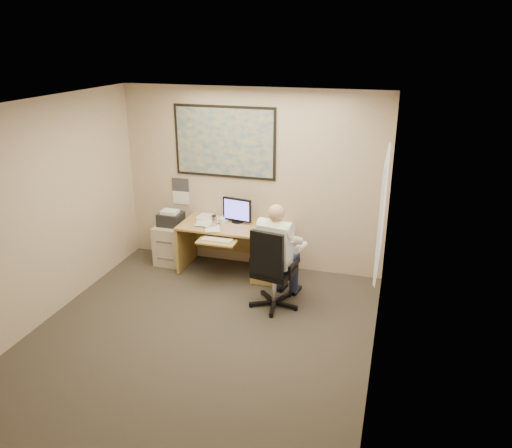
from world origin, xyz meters
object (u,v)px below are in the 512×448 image
(filing_cabinet, at_px, (172,240))
(person, at_px, (275,256))
(desk, at_px, (256,246))
(office_chair, at_px, (274,285))

(filing_cabinet, distance_m, person, 2.09)
(desk, height_order, filing_cabinet, desk)
(desk, bearing_deg, person, -58.44)
(desk, distance_m, office_chair, 1.03)
(filing_cabinet, distance_m, office_chair, 2.11)
(desk, xyz_separation_m, person, (0.50, -0.81, 0.26))
(filing_cabinet, bearing_deg, person, -24.25)
(desk, relative_size, filing_cabinet, 1.85)
(desk, xyz_separation_m, office_chair, (0.51, -0.89, -0.11))
(desk, height_order, person, person)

